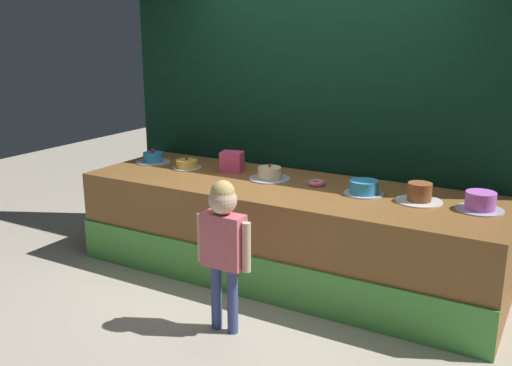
{
  "coord_description": "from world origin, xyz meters",
  "views": [
    {
      "loc": [
        2.02,
        -3.48,
        2.02
      ],
      "look_at": [
        -0.16,
        0.33,
        0.83
      ],
      "focal_mm": 39.98,
      "sensor_mm": 36.0,
      "label": 1
    }
  ],
  "objects": [
    {
      "name": "cake_center_left",
      "position": [
        -0.21,
        0.65,
        0.83
      ],
      "size": [
        0.36,
        0.36,
        0.13
      ],
      "color": "silver",
      "rests_on": "stage_platform"
    },
    {
      "name": "cake_far_right",
      "position": [
        1.49,
        0.63,
        0.84
      ],
      "size": [
        0.33,
        0.33,
        0.13
      ],
      "color": "silver",
      "rests_on": "stage_platform"
    },
    {
      "name": "cake_left",
      "position": [
        -1.06,
        0.62,
        0.82
      ],
      "size": [
        0.27,
        0.27,
        0.11
      ],
      "color": "silver",
      "rests_on": "stage_platform"
    },
    {
      "name": "cake_center_right",
      "position": [
        0.64,
        0.62,
        0.83
      ],
      "size": [
        0.31,
        0.31,
        0.11
      ],
      "color": "silver",
      "rests_on": "stage_platform"
    },
    {
      "name": "cake_right",
      "position": [
        1.06,
        0.62,
        0.84
      ],
      "size": [
        0.34,
        0.34,
        0.14
      ],
      "color": "white",
      "rests_on": "stage_platform"
    },
    {
      "name": "pink_box",
      "position": [
        -0.64,
        0.73,
        0.87
      ],
      "size": [
        0.22,
        0.19,
        0.18
      ],
      "primitive_type": "cube",
      "rotation": [
        0.0,
        0.0,
        0.24
      ],
      "color": "#F24C85",
      "rests_on": "stage_platform"
    },
    {
      "name": "stage_platform",
      "position": [
        0.0,
        0.55,
        0.39
      ],
      "size": [
        3.5,
        1.12,
        0.78
      ],
      "color": "brown",
      "rests_on": "ground_plane"
    },
    {
      "name": "cake_far_left",
      "position": [
        -1.49,
        0.66,
        0.83
      ],
      "size": [
        0.32,
        0.32,
        0.14
      ],
      "color": "silver",
      "rests_on": "stage_platform"
    },
    {
      "name": "child_figure",
      "position": [
        0.07,
        -0.5,
        0.69
      ],
      "size": [
        0.41,
        0.19,
        1.07
      ],
      "color": "#3F4C8C",
      "rests_on": "ground_plane"
    },
    {
      "name": "donut",
      "position": [
        0.21,
        0.67,
        0.8
      ],
      "size": [
        0.15,
        0.15,
        0.04
      ],
      "primitive_type": "torus",
      "color": "pink",
      "rests_on": "stage_platform"
    },
    {
      "name": "ground_plane",
      "position": [
        0.0,
        0.0,
        0.0
      ],
      "size": [
        12.0,
        12.0,
        0.0
      ],
      "primitive_type": "plane",
      "color": "#BCB29E"
    },
    {
      "name": "curtain_backdrop",
      "position": [
        0.0,
        1.2,
        1.36
      ],
      "size": [
        3.99,
        0.08,
        2.73
      ],
      "primitive_type": "cube",
      "color": "black",
      "rests_on": "ground_plane"
    }
  ]
}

